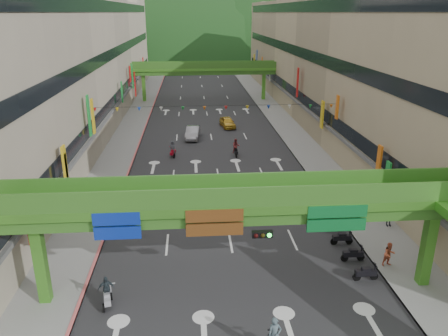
{
  "coord_description": "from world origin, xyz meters",
  "views": [
    {
      "loc": [
        -2.58,
        -15.42,
        15.5
      ],
      "look_at": [
        0.0,
        18.0,
        3.5
      ],
      "focal_mm": 35.0,
      "sensor_mm": 36.0,
      "label": 1
    }
  ],
  "objects_px": {
    "car_yellow": "(227,122)",
    "car_silver": "(193,133)",
    "overpass_near": "(260,217)",
    "scooter_rider_mid": "(236,147)",
    "pedestrian_red": "(389,256)"
  },
  "relations": [
    {
      "from": "overpass_near",
      "to": "pedestrian_red",
      "type": "xyz_separation_m",
      "value": [
        8.87,
        2.62,
        -4.4
      ]
    },
    {
      "from": "overpass_near",
      "to": "scooter_rider_mid",
      "type": "relative_size",
      "value": 13.56
    },
    {
      "from": "car_silver",
      "to": "car_yellow",
      "type": "bearing_deg",
      "value": 53.67
    },
    {
      "from": "car_yellow",
      "to": "car_silver",
      "type": "bearing_deg",
      "value": -140.97
    },
    {
      "from": "scooter_rider_mid",
      "to": "car_silver",
      "type": "xyz_separation_m",
      "value": [
        -4.82,
        7.82,
        -0.3
      ]
    },
    {
      "from": "car_silver",
      "to": "car_yellow",
      "type": "xyz_separation_m",
      "value": [
        4.98,
        5.47,
        -0.04
      ]
    },
    {
      "from": "car_yellow",
      "to": "pedestrian_red",
      "type": "xyz_separation_m",
      "value": [
        7.23,
        -36.92,
        0.08
      ]
    },
    {
      "from": "overpass_near",
      "to": "scooter_rider_mid",
      "type": "distance_m",
      "value": 26.62
    },
    {
      "from": "overpass_near",
      "to": "car_silver",
      "type": "relative_size",
      "value": 6.0
    },
    {
      "from": "car_silver",
      "to": "car_yellow",
      "type": "height_order",
      "value": "car_silver"
    },
    {
      "from": "car_silver",
      "to": "pedestrian_red",
      "type": "xyz_separation_m",
      "value": [
        12.21,
        -31.46,
        0.04
      ]
    },
    {
      "from": "scooter_rider_mid",
      "to": "pedestrian_red",
      "type": "bearing_deg",
      "value": -72.64
    },
    {
      "from": "car_yellow",
      "to": "pedestrian_red",
      "type": "relative_size",
      "value": 2.64
    },
    {
      "from": "overpass_near",
      "to": "car_yellow",
      "type": "relative_size",
      "value": 6.58
    },
    {
      "from": "scooter_rider_mid",
      "to": "pedestrian_red",
      "type": "distance_m",
      "value": 24.77
    }
  ]
}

